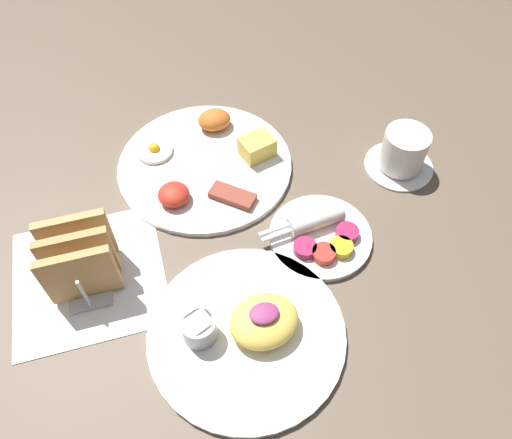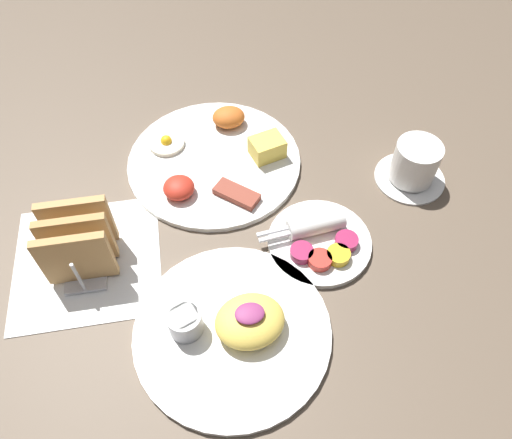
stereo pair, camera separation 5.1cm
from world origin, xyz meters
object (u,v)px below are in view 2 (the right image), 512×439
plate_foreground (233,328)px  coffee_cup (414,165)px  plate_condiments (320,240)px  toast_rack (78,242)px  plate_breakfast (216,158)px

plate_foreground → coffee_cup: 0.41m
plate_condiments → plate_foreground: (-0.15, -0.12, 0.00)m
coffee_cup → plate_condiments: bearing=-150.4°
toast_rack → coffee_cup: 0.55m
plate_condiments → plate_foreground: plate_foreground is taller
toast_rack → plate_condiments: bearing=-4.7°
plate_condiments → plate_foreground: bearing=-141.0°
plate_breakfast → plate_condiments: plate_breakfast is taller
plate_breakfast → coffee_cup: coffee_cup is taller
plate_foreground → toast_rack: (-0.20, 0.15, 0.04)m
plate_breakfast → toast_rack: (-0.22, -0.17, 0.04)m
toast_rack → coffee_cup: toast_rack is taller
toast_rack → plate_foreground: bearing=-36.9°
plate_foreground → coffee_cup: coffee_cup is taller
plate_breakfast → toast_rack: size_ratio=2.62×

